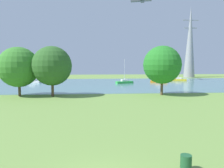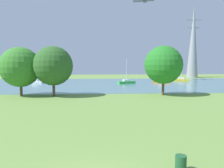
{
  "view_description": "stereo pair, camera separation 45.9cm",
  "coord_description": "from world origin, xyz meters",
  "views": [
    {
      "loc": [
        -0.16,
        -8.49,
        5.36
      ],
      "look_at": [
        1.86,
        18.05,
        2.89
      ],
      "focal_mm": 34.67,
      "sensor_mm": 36.0,
      "label": 1
    },
    {
      "loc": [
        0.3,
        -8.52,
        5.36
      ],
      "look_at": [
        1.86,
        18.05,
        2.89
      ],
      "focal_mm": 34.67,
      "sensor_mm": 36.0,
      "label": 2
    }
  ],
  "objects": [
    {
      "name": "litter_bin",
      "position": [
        4.36,
        1.67,
        0.4
      ],
      "size": [
        0.56,
        0.56,
        0.8
      ],
      "primitive_type": "cylinder",
      "color": "#1E512D",
      "rests_on": "ground"
    },
    {
      "name": "ground_plane",
      "position": [
        0.0,
        22.0,
        0.0
      ],
      "size": [
        160.0,
        160.0,
        0.0
      ],
      "primitive_type": "plane",
      "color": "olive"
    },
    {
      "name": "sailboat_yellow",
      "position": [
        26.07,
        58.14,
        0.45
      ],
      "size": [
        5.01,
        2.54,
        5.79
      ],
      "color": "yellow",
      "rests_on": "water_surface"
    },
    {
      "name": "sailboat_green",
      "position": [
        7.8,
        50.74,
        0.46
      ],
      "size": [
        5.03,
        2.82,
        6.81
      ],
      "color": "green",
      "rests_on": "water_surface"
    },
    {
      "name": "tree_mid_shore",
      "position": [
        11.25,
        27.92,
        5.21
      ],
      "size": [
        6.53,
        6.53,
        8.49
      ],
      "color": "brown",
      "rests_on": "ground"
    },
    {
      "name": "water_surface",
      "position": [
        0.0,
        50.0,
        0.01
      ],
      "size": [
        140.0,
        40.0,
        0.02
      ],
      "primitive_type": "cube",
      "color": "slate",
      "rests_on": "ground"
    },
    {
      "name": "sailboat_orange",
      "position": [
        17.9,
        51.95,
        0.45
      ],
      "size": [
        5.03,
        2.81,
        5.57
      ],
      "color": "orange",
      "rests_on": "water_surface"
    },
    {
      "name": "tree_west_near",
      "position": [
        -12.92,
        28.55,
        4.84
      ],
      "size": [
        6.69,
        6.69,
        8.19
      ],
      "color": "brown",
      "rests_on": "ground"
    },
    {
      "name": "electricity_pylon",
      "position": [
        37.27,
        75.74,
        14.08
      ],
      "size": [
        6.4,
        4.4,
        28.14
      ],
      "color": "gray",
      "rests_on": "ground"
    },
    {
      "name": "tree_east_far",
      "position": [
        -7.3,
        27.77,
        5.05
      ],
      "size": [
        6.5,
        6.5,
        8.3
      ],
      "color": "brown",
      "rests_on": "ground"
    },
    {
      "name": "sailboat_white",
      "position": [
        -17.93,
        54.05,
        0.46
      ],
      "size": [
        5.03,
        2.82,
        6.92
      ],
      "color": "white",
      "rests_on": "water_surface"
    }
  ]
}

